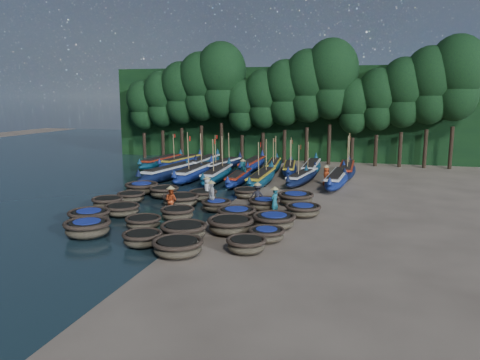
% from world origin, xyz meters
% --- Properties ---
extents(ground, '(120.00, 120.00, 0.00)m').
position_xyz_m(ground, '(0.00, 0.00, 0.00)').
color(ground, gray).
rests_on(ground, ground).
extents(foliage_wall, '(40.00, 3.00, 10.00)m').
position_xyz_m(foliage_wall, '(0.00, 23.50, 5.00)').
color(foliage_wall, black).
rests_on(foliage_wall, ground).
extents(coracle_1, '(2.80, 2.80, 0.85)m').
position_xyz_m(coracle_1, '(-4.67, -8.73, 0.49)').
color(coracle_1, brown).
rests_on(coracle_1, ground).
extents(coracle_2, '(1.88, 1.88, 0.70)m').
position_xyz_m(coracle_2, '(-1.39, -9.31, 0.40)').
color(coracle_2, brown).
rests_on(coracle_2, ground).
extents(coracle_3, '(2.30, 2.30, 0.75)m').
position_xyz_m(coracle_3, '(0.71, -10.10, 0.43)').
color(coracle_3, brown).
rests_on(coracle_3, ground).
extents(coracle_4, '(1.83, 1.83, 0.68)m').
position_xyz_m(coracle_4, '(3.49, -8.91, 0.39)').
color(coracle_4, brown).
rests_on(coracle_4, ground).
extents(coracle_5, '(2.68, 2.68, 0.79)m').
position_xyz_m(coracle_5, '(-5.94, -6.63, 0.46)').
color(coracle_5, brown).
rests_on(coracle_5, ground).
extents(coracle_6, '(2.08, 2.08, 0.63)m').
position_xyz_m(coracle_6, '(-2.75, -6.55, 0.36)').
color(coracle_6, brown).
rests_on(coracle_6, ground).
extents(coracle_7, '(2.85, 2.85, 0.77)m').
position_xyz_m(coracle_7, '(0.02, -7.71, 0.44)').
color(coracle_7, brown).
rests_on(coracle_7, ground).
extents(coracle_8, '(2.48, 2.48, 0.83)m').
position_xyz_m(coracle_8, '(1.98, -6.30, 0.47)').
color(coracle_8, brown).
rests_on(coracle_8, ground).
extents(coracle_9, '(1.79, 1.79, 0.66)m').
position_xyz_m(coracle_9, '(4.02, -7.09, 0.38)').
color(coracle_9, brown).
rests_on(coracle_9, ground).
extents(coracle_10, '(2.11, 2.11, 0.75)m').
position_xyz_m(coracle_10, '(-6.83, -3.26, 0.43)').
color(coracle_10, brown).
rests_on(coracle_10, ground).
extents(coracle_11, '(2.21, 2.21, 0.67)m').
position_xyz_m(coracle_11, '(-5.15, -4.50, 0.38)').
color(coracle_11, brown).
rests_on(coracle_11, ground).
extents(coracle_12, '(2.22, 2.22, 0.72)m').
position_xyz_m(coracle_12, '(-1.66, -4.50, 0.41)').
color(coracle_12, brown).
rests_on(coracle_12, ground).
extents(coracle_13, '(2.47, 2.47, 0.75)m').
position_xyz_m(coracle_13, '(1.63, -3.92, 0.43)').
color(coracle_13, brown).
rests_on(coracle_13, ground).
extents(coracle_14, '(2.31, 2.31, 0.79)m').
position_xyz_m(coracle_14, '(3.93, -4.82, 0.45)').
color(coracle_14, brown).
rests_on(coracle_14, ground).
extents(coracle_15, '(2.24, 2.24, 0.66)m').
position_xyz_m(coracle_15, '(-6.39, -1.09, 0.37)').
color(coracle_15, brown).
rests_on(coracle_15, ground).
extents(coracle_16, '(2.55, 2.55, 0.80)m').
position_xyz_m(coracle_16, '(-2.72, -1.51, 0.46)').
color(coracle_16, brown).
rests_on(coracle_16, ground).
extents(coracle_17, '(2.13, 2.13, 0.68)m').
position_xyz_m(coracle_17, '(-0.19, -1.98, 0.39)').
color(coracle_17, brown).
rests_on(coracle_17, ground).
extents(coracle_18, '(1.99, 1.99, 0.70)m').
position_xyz_m(coracle_18, '(2.52, -0.84, 0.41)').
color(coracle_18, brown).
rests_on(coracle_18, ground).
extents(coracle_19, '(2.09, 2.09, 0.69)m').
position_xyz_m(coracle_19, '(5.05, -1.84, 0.40)').
color(coracle_19, brown).
rests_on(coracle_19, ground).
extents(coracle_20, '(2.70, 2.70, 0.79)m').
position_xyz_m(coracle_20, '(-6.95, 1.51, 0.46)').
color(coracle_20, brown).
rests_on(coracle_20, ground).
extents(coracle_21, '(2.33, 2.33, 0.79)m').
position_xyz_m(coracle_21, '(-4.82, 0.64, 0.45)').
color(coracle_21, brown).
rests_on(coracle_21, ground).
extents(coracle_22, '(1.93, 1.93, 0.70)m').
position_xyz_m(coracle_22, '(-1.96, 0.58, 0.40)').
color(coracle_22, brown).
rests_on(coracle_22, ground).
extents(coracle_23, '(1.84, 1.84, 0.67)m').
position_xyz_m(coracle_23, '(0.65, 2.13, 0.39)').
color(coracle_23, brown).
rests_on(coracle_23, ground).
extents(coracle_24, '(2.88, 2.88, 0.77)m').
position_xyz_m(coracle_24, '(4.18, 1.02, 0.45)').
color(coracle_24, brown).
rests_on(coracle_24, ground).
extents(long_boat_2, '(3.01, 8.98, 1.60)m').
position_xyz_m(long_boat_2, '(-7.45, 7.64, 0.61)').
color(long_boat_2, '#0D1832').
rests_on(long_boat_2, ground).
extents(long_boat_3, '(1.64, 8.90, 3.78)m').
position_xyz_m(long_boat_3, '(-5.36, 7.99, 0.60)').
color(long_boat_3, navy).
rests_on(long_boat_3, ground).
extents(long_boat_4, '(1.88, 8.50, 3.61)m').
position_xyz_m(long_boat_4, '(-3.31, 7.80, 0.57)').
color(long_boat_4, navy).
rests_on(long_boat_4, ground).
extents(long_boat_5, '(1.64, 7.52, 1.33)m').
position_xyz_m(long_boat_5, '(-1.30, 7.11, 0.50)').
color(long_boat_5, navy).
rests_on(long_boat_5, ground).
extents(long_boat_6, '(1.46, 8.32, 3.53)m').
position_xyz_m(long_boat_6, '(0.57, 7.06, 0.56)').
color(long_boat_6, navy).
rests_on(long_boat_6, ground).
extents(long_boat_7, '(2.50, 7.56, 3.25)m').
position_xyz_m(long_boat_7, '(3.58, 8.61, 0.52)').
color(long_boat_7, '#0D1832').
rests_on(long_boat_7, ground).
extents(long_boat_8, '(2.04, 8.58, 1.51)m').
position_xyz_m(long_boat_8, '(6.33, 8.22, 0.58)').
color(long_boat_8, navy).
rests_on(long_boat_8, ground).
extents(long_boat_9, '(2.26, 8.14, 1.44)m').
position_xyz_m(long_boat_9, '(-11.01, 13.74, 0.55)').
color(long_boat_9, navy).
rests_on(long_boat_9, ground).
extents(long_boat_10, '(2.61, 7.84, 3.37)m').
position_xyz_m(long_boat_10, '(-9.20, 14.36, 0.54)').
color(long_boat_10, navy).
rests_on(long_boat_10, ground).
extents(long_boat_11, '(1.67, 8.71, 1.53)m').
position_xyz_m(long_boat_11, '(-6.72, 13.99, 0.58)').
color(long_boat_11, navy).
rests_on(long_boat_11, ground).
extents(long_boat_12, '(2.77, 8.14, 3.51)m').
position_xyz_m(long_boat_12, '(-4.47, 12.81, 0.56)').
color(long_boat_12, '#0D1832').
rests_on(long_boat_12, ground).
extents(long_boat_13, '(1.60, 8.51, 1.50)m').
position_xyz_m(long_boat_13, '(-1.91, 14.16, 0.57)').
color(long_boat_13, navy).
rests_on(long_boat_13, ground).
extents(long_boat_14, '(2.03, 7.41, 3.16)m').
position_xyz_m(long_boat_14, '(0.07, 14.44, 0.50)').
color(long_boat_14, navy).
rests_on(long_boat_14, ground).
extents(long_boat_15, '(2.26, 7.47, 3.20)m').
position_xyz_m(long_boat_15, '(1.82, 12.94, 0.51)').
color(long_boat_15, navy).
rests_on(long_boat_15, ground).
extents(long_boat_16, '(1.61, 8.57, 1.51)m').
position_xyz_m(long_boat_16, '(3.72, 13.43, 0.57)').
color(long_boat_16, navy).
rests_on(long_boat_16, ground).
extents(long_boat_17, '(1.55, 8.69, 3.69)m').
position_xyz_m(long_boat_17, '(6.83, 12.96, 0.59)').
color(long_boat_17, '#0D1832').
rests_on(long_boat_17, ground).
extents(fisherman_0, '(0.89, 0.87, 1.74)m').
position_xyz_m(fisherman_0, '(-1.73, 0.76, 0.84)').
color(fisherman_0, beige).
rests_on(fisherman_0, ground).
extents(fisherman_1, '(0.59, 0.70, 1.82)m').
position_xyz_m(fisherman_1, '(3.39, -1.97, 0.92)').
color(fisherman_1, '#185967').
rests_on(fisherman_1, ground).
extents(fisherman_2, '(0.86, 0.73, 1.79)m').
position_xyz_m(fisherman_2, '(-2.62, -3.18, 0.85)').
color(fisherman_2, '#AD3B17').
rests_on(fisherman_2, ground).
extents(fisherman_3, '(1.03, 0.67, 1.71)m').
position_xyz_m(fisherman_3, '(1.98, -0.30, 0.80)').
color(fisherman_3, black).
rests_on(fisherman_3, ground).
extents(fisherman_4, '(0.83, 1.13, 1.98)m').
position_xyz_m(fisherman_4, '(-0.54, -1.85, 0.95)').
color(fisherman_4, beige).
rests_on(fisherman_4, ground).
extents(fisherman_5, '(1.49, 1.61, 2.00)m').
position_xyz_m(fisherman_5, '(-1.19, 7.96, 0.93)').
color(fisherman_5, '#185967').
rests_on(fisherman_5, ground).
extents(fisherman_6, '(0.84, 0.89, 1.74)m').
position_xyz_m(fisherman_6, '(5.48, 8.16, 0.84)').
color(fisherman_6, '#AD3B17').
rests_on(fisherman_6, ground).
extents(tree_0, '(3.68, 3.68, 8.68)m').
position_xyz_m(tree_0, '(-16.00, 20.00, 5.97)').
color(tree_0, black).
rests_on(tree_0, ground).
extents(tree_1, '(4.09, 4.09, 9.65)m').
position_xyz_m(tree_1, '(-13.70, 20.00, 6.65)').
color(tree_1, black).
rests_on(tree_1, ground).
extents(tree_2, '(4.51, 4.51, 10.63)m').
position_xyz_m(tree_2, '(-11.40, 20.00, 7.32)').
color(tree_2, black).
rests_on(tree_2, ground).
extents(tree_3, '(4.92, 4.92, 11.60)m').
position_xyz_m(tree_3, '(-9.10, 20.00, 8.00)').
color(tree_3, black).
rests_on(tree_3, ground).
extents(tree_4, '(5.34, 5.34, 12.58)m').
position_xyz_m(tree_4, '(-6.80, 20.00, 8.67)').
color(tree_4, black).
rests_on(tree_4, ground).
extents(tree_5, '(3.68, 3.68, 8.68)m').
position_xyz_m(tree_5, '(-4.50, 20.00, 5.97)').
color(tree_5, black).
rests_on(tree_5, ground).
extents(tree_6, '(4.09, 4.09, 9.65)m').
position_xyz_m(tree_6, '(-2.20, 20.00, 6.65)').
color(tree_6, black).
rests_on(tree_6, ground).
extents(tree_7, '(4.51, 4.51, 10.63)m').
position_xyz_m(tree_7, '(0.10, 20.00, 7.32)').
color(tree_7, black).
rests_on(tree_7, ground).
extents(tree_8, '(4.92, 4.92, 11.60)m').
position_xyz_m(tree_8, '(2.40, 20.00, 8.00)').
color(tree_8, black).
rests_on(tree_8, ground).
extents(tree_9, '(5.34, 5.34, 12.58)m').
position_xyz_m(tree_9, '(4.70, 20.00, 8.67)').
color(tree_9, black).
rests_on(tree_9, ground).
extents(tree_10, '(3.68, 3.68, 8.68)m').
position_xyz_m(tree_10, '(7.00, 20.00, 5.97)').
color(tree_10, black).
rests_on(tree_10, ground).
extents(tree_11, '(4.09, 4.09, 9.65)m').
position_xyz_m(tree_11, '(9.30, 20.00, 6.65)').
color(tree_11, black).
rests_on(tree_11, ground).
extents(tree_12, '(4.51, 4.51, 10.63)m').
position_xyz_m(tree_12, '(11.60, 20.00, 7.32)').
color(tree_12, black).
rests_on(tree_12, ground).
extents(tree_13, '(4.92, 4.92, 11.60)m').
position_xyz_m(tree_13, '(13.90, 20.00, 8.00)').
color(tree_13, black).
rests_on(tree_13, ground).
extents(tree_14, '(5.34, 5.34, 12.58)m').
position_xyz_m(tree_14, '(16.20, 20.00, 8.67)').
color(tree_14, black).
rests_on(tree_14, ground).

